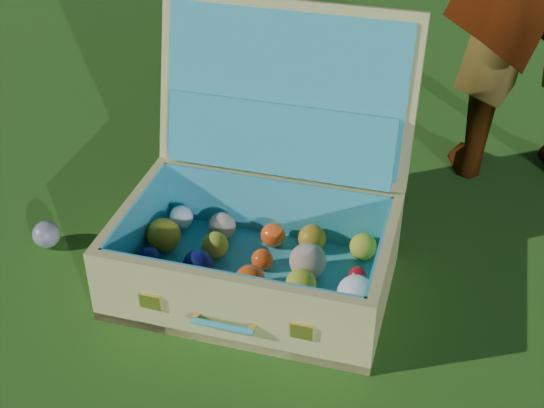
# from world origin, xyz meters

# --- Properties ---
(ground) EXTENTS (60.00, 60.00, 0.00)m
(ground) POSITION_xyz_m (0.00, 0.00, 0.00)
(ground) COLOR #215114
(ground) RESTS_ON ground
(stray_ball) EXTENTS (0.07, 0.07, 0.07)m
(stray_ball) POSITION_xyz_m (-0.67, -0.05, 0.04)
(stray_ball) COLOR #3A5897
(stray_ball) RESTS_ON ground
(suitcase) EXTENTS (0.80, 0.75, 0.64)m
(suitcase) POSITION_xyz_m (-0.12, 0.19, 0.18)
(suitcase) COLOR tan
(suitcase) RESTS_ON ground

